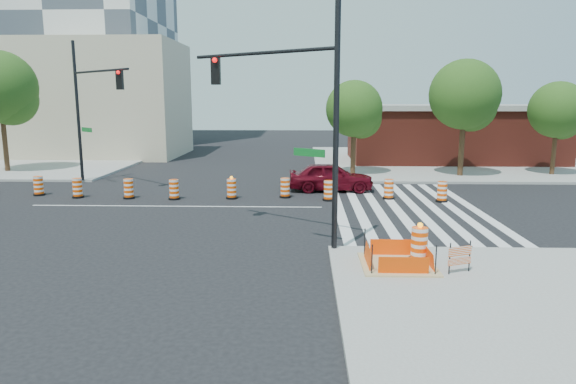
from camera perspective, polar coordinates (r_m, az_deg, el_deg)
name	(u,v)px	position (r m, az deg, el deg)	size (l,w,h in m)	color
ground	(176,206)	(25.24, -12.33, -1.56)	(120.00, 120.00, 0.00)	black
sidewalk_ne	(450,161)	(43.86, 17.53, 3.29)	(22.00, 22.00, 0.15)	gray
sidewalk_nw	(16,159)	(48.67, -27.97, 3.22)	(22.00, 22.00, 0.15)	gray
crosswalk_east	(405,208)	(24.94, 12.88, -1.71)	(6.75, 13.50, 0.01)	silver
lane_centerline	(176,206)	(25.24, -12.33, -1.55)	(14.00, 0.12, 0.01)	silver
excavation_pit	(398,263)	(15.97, 12.09, -7.71)	(2.20, 2.20, 0.90)	tan
brick_storefront	(451,134)	(43.66, 17.69, 6.21)	(16.50, 8.50, 4.60)	maroon
beige_midrise	(102,100)	(49.40, -20.00, 9.62)	(14.00, 10.00, 10.00)	#C2B594
red_coupe	(331,177)	(28.74, 4.77, 1.71)	(1.90, 4.71, 1.61)	#530712
signal_pole_se	(292,97)	(17.72, 0.48, 10.51)	(5.30, 3.78, 8.42)	black
signal_pole_nw	(90,99)	(32.24, -21.14, 9.66)	(4.78, 4.32, 8.33)	black
pit_drum	(419,245)	(16.34, 14.37, -5.77)	(0.63, 0.63, 1.24)	black
barricade	(460,256)	(15.64, 18.55, -6.73)	(0.74, 0.34, 0.93)	#F44B05
tree_north_b	(1,91)	(40.41, -29.28, 9.74)	(4.89, 4.89, 8.31)	#382314
tree_north_c	(355,112)	(34.27, 7.43, 8.80)	(3.72, 3.71, 6.30)	#382314
tree_north_d	(465,99)	(35.14, 19.08, 9.78)	(4.46, 4.46, 7.59)	#382314
tree_north_e	(558,113)	(38.08, 27.78, 7.77)	(3.65, 3.65, 6.21)	#382314
median_drum_1	(39,187)	(30.42, -25.97, 0.55)	(0.60, 0.60, 1.02)	black
median_drum_2	(77,189)	(28.87, -22.35, 0.35)	(0.60, 0.60, 1.02)	black
median_drum_3	(129,189)	(27.74, -17.28, 0.28)	(0.60, 0.60, 1.02)	black
median_drum_4	(174,190)	(26.90, -12.54, 0.20)	(0.60, 0.60, 1.02)	black
median_drum_5	(232,189)	(26.61, -6.28, 0.30)	(0.60, 0.60, 1.18)	black
median_drum_6	(285,188)	(26.75, -0.32, 0.39)	(0.60, 0.60, 1.02)	black
median_drum_7	(329,191)	(26.04, 4.53, 0.08)	(0.60, 0.60, 1.02)	black
median_drum_8	(389,190)	(26.85, 11.13, 0.23)	(0.60, 0.60, 1.02)	black
median_drum_9	(442,192)	(26.76, 16.75, -0.05)	(0.60, 0.60, 1.02)	black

